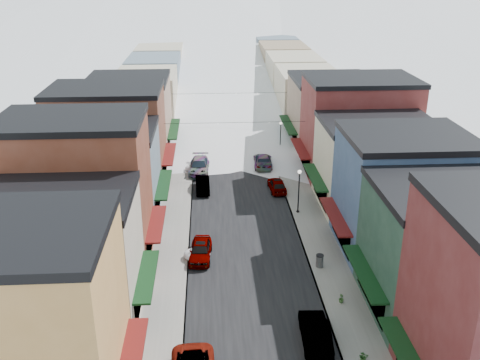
{
  "coord_description": "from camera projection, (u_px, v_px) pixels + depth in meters",
  "views": [
    {
      "loc": [
        -3.07,
        -19.66,
        23.35
      ],
      "look_at": [
        0.0,
        30.55,
        2.85
      ],
      "focal_mm": 40.0,
      "sensor_mm": 36.0,
      "label": 1
    }
  ],
  "objects": [
    {
      "name": "bldg_r_green",
      "position": [
        445.0,
        251.0,
        37.2
      ],
      "size": [
        11.3,
        9.2,
        9.5
      ],
      "color": "#1E3F30",
      "rests_on": "ground"
    },
    {
      "name": "bldg_r_brick_far",
      "position": [
        358.0,
        127.0,
        61.84
      ],
      "size": [
        13.3,
        9.2,
        11.5
      ],
      "color": "maroon",
      "rests_on": "ground"
    },
    {
      "name": "car_gray_suv",
      "position": [
        277.0,
        185.0,
        58.71
      ],
      "size": [
        1.91,
        4.3,
        1.44
      ],
      "primitive_type": "imported",
      "rotation": [
        0.0,
        0.0,
        3.19
      ],
      "color": "#9A9CA2",
      "rests_on": "ground"
    },
    {
      "name": "planter_near",
      "position": [
        364.0,
        357.0,
        33.42
      ],
      "size": [
        0.67,
        0.6,
        0.67
      ],
      "primitive_type": "imported",
      "rotation": [
        0.0,
        0.0,
        -0.13
      ],
      "color": "#34672E",
      "rests_on": "sidewalk_right"
    },
    {
      "name": "bldg_l_brick_far",
      "position": [
        109.0,
        136.0,
        59.41
      ],
      "size": [
        13.3,
        9.2,
        11.0
      ],
      "color": "brown",
      "rests_on": "ground"
    },
    {
      "name": "car_black_sedan",
      "position": [
        263.0,
        161.0,
        65.68
      ],
      "size": [
        2.46,
        5.5,
        1.57
      ],
      "primitive_type": "imported",
      "rotation": [
        0.0,
        0.0,
        3.09
      ],
      "color": "black",
      "rests_on": "ground"
    },
    {
      "name": "bldg_l_grayblue",
      "position": [
        105.0,
        173.0,
        51.52
      ],
      "size": [
        11.3,
        9.2,
        9.0
      ],
      "color": "slate",
      "rests_on": "ground"
    },
    {
      "name": "sidewalk_right",
      "position": [
        271.0,
        124.0,
        82.97
      ],
      "size": [
        3.2,
        160.0,
        0.15
      ],
      "primitive_type": "cube",
      "color": "gray",
      "rests_on": "ground"
    },
    {
      "name": "snow_pile_mid",
      "position": [
        197.0,
        254.0,
        45.26
      ],
      "size": [
        2.25,
        2.59,
        0.95
      ],
      "color": "white",
      "rests_on": "ground"
    },
    {
      "name": "bldg_l_yellow",
      "position": [
        20.0,
        325.0,
        27.94
      ],
      "size": [
        11.3,
        8.7,
        11.5
      ],
      "color": "#DD9D51",
      "rests_on": "ground"
    },
    {
      "name": "bldg_l_brick_near",
      "position": [
        78.0,
        192.0,
        42.97
      ],
      "size": [
        12.3,
        8.2,
        12.5
      ],
      "color": "brown",
      "rests_on": "ground"
    },
    {
      "name": "car_green_sedan",
      "position": [
        315.0,
        333.0,
        35.09
      ],
      "size": [
        1.96,
        5.02,
        1.63
      ],
      "primitive_type": "imported",
      "rotation": [
        0.0,
        0.0,
        3.09
      ],
      "color": "black",
      "rests_on": "ground"
    },
    {
      "name": "distant_blocks",
      "position": [
        223.0,
        72.0,
        102.37
      ],
      "size": [
        34.0,
        55.0,
        8.0
      ],
      "color": "gray",
      "rests_on": "ground"
    },
    {
      "name": "bldg_r_tan",
      "position": [
        330.0,
        113.0,
        71.4
      ],
      "size": [
        11.3,
        11.2,
        9.5
      ],
      "color": "#8B705B",
      "rests_on": "ground"
    },
    {
      "name": "bldg_l_cream",
      "position": [
        62.0,
        259.0,
        36.17
      ],
      "size": [
        11.3,
        8.2,
        9.5
      ],
      "color": "beige",
      "rests_on": "ground"
    },
    {
      "name": "car_dark_hatch",
      "position": [
        203.0,
        185.0,
        58.71
      ],
      "size": [
        1.62,
        4.32,
        1.41
      ],
      "primitive_type": "imported",
      "rotation": [
        0.0,
        0.0,
        0.03
      ],
      "color": "black",
      "rests_on": "ground"
    },
    {
      "name": "bldg_r_blue",
      "position": [
        402.0,
        193.0,
        45.33
      ],
      "size": [
        11.3,
        9.2,
        10.5
      ],
      "color": "#355078",
      "rests_on": "ground"
    },
    {
      "name": "streetlamp_near",
      "position": [
        299.0,
        186.0,
        52.55
      ],
      "size": [
        0.38,
        0.38,
        4.51
      ],
      "color": "black",
      "rests_on": "sidewalk_right"
    },
    {
      "name": "road",
      "position": [
        228.0,
        125.0,
        82.62
      ],
      "size": [
        10.0,
        160.0,
        0.01
      ],
      "primitive_type": "cube",
      "color": "black",
      "rests_on": "ground"
    },
    {
      "name": "streetlamp_far",
      "position": [
        281.0,
        133.0,
        69.66
      ],
      "size": [
        0.34,
        0.34,
        4.1
      ],
      "color": "black",
      "rests_on": "sidewalk_right"
    },
    {
      "name": "bldg_l_tan",
      "position": [
        130.0,
        116.0,
        68.89
      ],
      "size": [
        11.3,
        11.2,
        10.0
      ],
      "color": "#A07E69",
      "rests_on": "ground"
    },
    {
      "name": "overhead_cables",
      "position": [
        232.0,
        106.0,
        68.73
      ],
      "size": [
        16.4,
        15.04,
        0.04
      ],
      "color": "black",
      "rests_on": "ground"
    },
    {
      "name": "car_silver_sedan",
      "position": [
        201.0,
        250.0,
        45.27
      ],
      "size": [
        2.12,
        4.58,
        1.52
      ],
      "primitive_type": "imported",
      "rotation": [
        0.0,
        0.0,
        -0.07
      ],
      "color": "#ABACB4",
      "rests_on": "ground"
    },
    {
      "name": "bldg_r_cream",
      "position": [
        375.0,
        164.0,
        53.96
      ],
      "size": [
        12.3,
        9.2,
        9.0
      ],
      "color": "beige",
      "rests_on": "ground"
    },
    {
      "name": "car_lane_white",
      "position": [
        230.0,
        107.0,
        90.49
      ],
      "size": [
        2.68,
        5.44,
        1.49
      ],
      "primitive_type": "imported",
      "rotation": [
        0.0,
        0.0,
        3.1
      ],
      "color": "silver",
      "rests_on": "ground"
    },
    {
      "name": "curb_left",
      "position": [
        196.0,
        126.0,
        82.31
      ],
      "size": [
        0.1,
        160.0,
        0.15
      ],
      "primitive_type": "cube",
      "color": "slate",
      "rests_on": "ground"
    },
    {
      "name": "car_lane_silver",
      "position": [
        224.0,
        124.0,
        80.58
      ],
      "size": [
        2.08,
        4.39,
        1.45
      ],
      "primitive_type": "imported",
      "rotation": [
        0.0,
        0.0,
        -0.09
      ],
      "color": "#ACAFB4",
      "rests_on": "ground"
    },
    {
      "name": "car_silver_wagon",
      "position": [
        199.0,
        166.0,
        63.8
      ],
      "size": [
        2.6,
        5.77,
        1.64
      ],
      "primitive_type": "imported",
      "rotation": [
        0.0,
        0.0,
        -0.05
      ],
      "color": "gray",
      "rests_on": "ground"
    },
    {
      "name": "trash_can",
      "position": [
        320.0,
        261.0,
        43.78
      ],
      "size": [
        0.64,
        0.64,
        1.08
      ],
      "color": "#585A5D",
      "rests_on": "sidewalk_right"
    },
    {
      "name": "snow_pile_far",
      "position": [
        194.0,
        168.0,
        64.29
      ],
      "size": [
        2.2,
        2.55,
        0.93
      ],
      "color": "white",
      "rests_on": "ground"
    },
    {
      "name": "curb_right",
      "position": [
        261.0,
        124.0,
        82.88
      ],
      "size": [
        0.1,
        160.0,
        0.15
      ],
      "primitive_type": "cube",
      "color": "slate",
      "rests_on": "ground"
    },
    {
      "name": "sidewalk_left",
      "position": [
        186.0,
        126.0,
        82.22
      ],
      "size": [
        3.2,
        160.0,
        0.15
      ],
      "primitive_type": "cube",
      "color": "gray",
      "rests_on": "ground"
    },
    {
      "name": "planter_far",
      "position": [
        341.0,
        298.0,
        39.22
      ],
      "size": [
        0.52,
        0.52,
        0.67
      ],
      "primitive_type": "imported",
      "rotation": [
        0.0,
        0.0,
        0.94
      ],
      "color": "#39602C",
      "rests_on": "sidewalk_right"
    }
  ]
}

